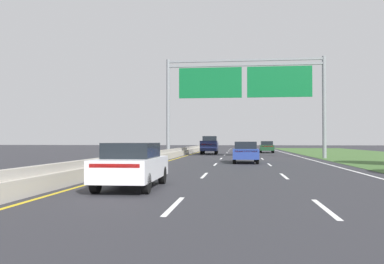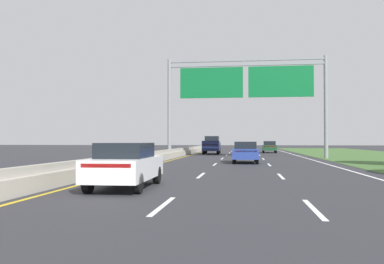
{
  "view_description": "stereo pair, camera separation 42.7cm",
  "coord_description": "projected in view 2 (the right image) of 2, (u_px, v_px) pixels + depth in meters",
  "views": [
    {
      "loc": [
        -0.21,
        0.34,
        1.65
      ],
      "look_at": [
        -3.74,
        30.71,
        2.29
      ],
      "focal_mm": 38.0,
      "sensor_mm": 36.0,
      "label": 1
    },
    {
      "loc": [
        0.21,
        0.4,
        1.65
      ],
      "look_at": [
        -3.74,
        30.71,
        2.29
      ],
      "focal_mm": 38.0,
      "sensor_mm": 36.0,
      "label": 2
    }
  ],
  "objects": [
    {
      "name": "car_darkgreen_right_lane_sedan",
      "position": [
        269.0,
        147.0,
        54.83
      ],
      "size": [
        1.93,
        4.44,
        1.57
      ],
      "rotation": [
        0.0,
        0.0,
        1.55
      ],
      "color": "#193D23",
      "rests_on": "ground"
    },
    {
      "name": "pickup_truck_navy",
      "position": [
        212.0,
        145.0,
        49.97
      ],
      "size": [
        2.11,
        5.44,
        2.2
      ],
      "rotation": [
        0.0,
        0.0,
        1.59
      ],
      "color": "#161E47",
      "rests_on": "ground"
    },
    {
      "name": "ground_plane",
      "position": [
        242.0,
        160.0,
        34.3
      ],
      "size": [
        220.0,
        220.0,
        0.0
      ],
      "primitive_type": "plane",
      "color": "#2B2B30"
    },
    {
      "name": "car_white_left_lane_sedan",
      "position": [
        126.0,
        164.0,
        14.11
      ],
      "size": [
        1.9,
        4.43,
        1.57
      ],
      "rotation": [
        0.0,
        0.0,
        1.59
      ],
      "color": "silver",
      "rests_on": "ground"
    },
    {
      "name": "lane_striping",
      "position": [
        242.0,
        160.0,
        33.84
      ],
      "size": [
        11.96,
        106.0,
        0.01
      ],
      "color": "white",
      "rests_on": "ground"
    },
    {
      "name": "median_barrier_concrete",
      "position": [
        166.0,
        155.0,
        35.16
      ],
      "size": [
        0.6,
        110.0,
        0.85
      ],
      "color": "#A8A399",
      "rests_on": "ground"
    },
    {
      "name": "overhead_sign_gantry",
      "position": [
        246.0,
        87.0,
        38.39
      ],
      "size": [
        15.06,
        0.42,
        9.52
      ],
      "color": "gray",
      "rests_on": "ground"
    },
    {
      "name": "car_blue_centre_lane_sedan",
      "position": [
        245.0,
        152.0,
        30.01
      ],
      "size": [
        1.84,
        4.41,
        1.57
      ],
      "rotation": [
        0.0,
        0.0,
        1.58
      ],
      "color": "navy",
      "rests_on": "ground"
    }
  ]
}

